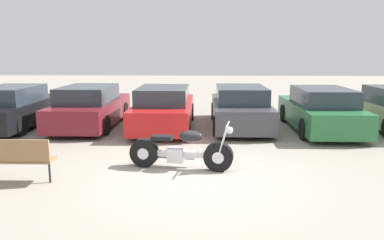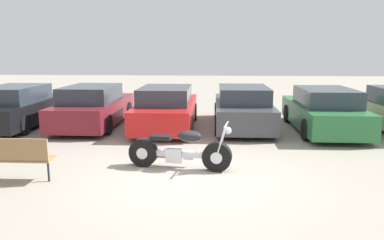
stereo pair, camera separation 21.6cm
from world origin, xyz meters
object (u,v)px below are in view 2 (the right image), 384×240
object	(u,v)px
motorcycle	(178,151)
park_bench	(7,155)
parked_car_dark_grey	(243,108)
parked_car_maroon	(94,107)
parked_car_green	(323,111)
parked_car_red	(166,109)
parked_car_black	(19,107)

from	to	relation	value
motorcycle	park_bench	world-z (taller)	motorcycle
parked_car_dark_grey	park_bench	bearing A→B (deg)	-131.55
parked_car_dark_grey	park_bench	size ratio (longest dim) A/B	2.57
motorcycle	parked_car_maroon	xyz separation A→B (m)	(-3.24, 4.40, 0.25)
parked_car_maroon	parked_car_green	distance (m)	7.42
park_bench	parked_car_green	bearing A→B (deg)	34.59
parked_car_maroon	parked_car_dark_grey	size ratio (longest dim) A/B	1.00
parked_car_red	park_bench	distance (m)	5.75
motorcycle	park_bench	size ratio (longest dim) A/B	1.32
parked_car_maroon	parked_car_red	world-z (taller)	same
parked_car_black	parked_car_maroon	distance (m)	2.48
motorcycle	parked_car_red	xyz separation A→B (m)	(-0.77, 4.18, 0.25)
parked_car_black	parked_car_maroon	size ratio (longest dim) A/B	1.00
motorcycle	park_bench	xyz separation A→B (m)	(-3.17, -1.05, 0.16)
parked_car_maroon	park_bench	world-z (taller)	parked_car_maroon
parked_car_red	park_bench	xyz separation A→B (m)	(-2.40, -5.23, -0.09)
park_bench	parked_car_black	bearing A→B (deg)	115.75
parked_car_red	parked_car_green	xyz separation A→B (m)	(4.94, -0.17, 0.00)
motorcycle	parked_car_maroon	bearing A→B (deg)	126.33
parked_car_red	parked_car_green	distance (m)	4.94
parked_car_black	parked_car_red	world-z (taller)	same
parked_car_black	park_bench	bearing A→B (deg)	-64.25
motorcycle	parked_car_dark_grey	world-z (taller)	parked_car_dark_grey
motorcycle	parked_car_dark_grey	size ratio (longest dim) A/B	0.51
parked_car_black	parked_car_red	xyz separation A→B (m)	(4.94, -0.04, 0.00)
parked_car_maroon	parked_car_dark_grey	xyz separation A→B (m)	(4.94, 0.04, 0.00)
parked_car_red	park_bench	size ratio (longest dim) A/B	2.57
parked_car_dark_grey	parked_car_black	bearing A→B (deg)	-178.26
motorcycle	parked_car_black	world-z (taller)	parked_car_black
parked_car_maroon	parked_car_green	xyz separation A→B (m)	(7.41, -0.39, 0.00)
motorcycle	parked_car_dark_grey	bearing A→B (deg)	69.06
parked_car_dark_grey	parked_car_green	world-z (taller)	same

